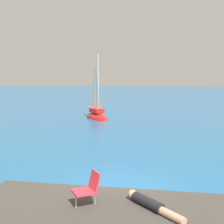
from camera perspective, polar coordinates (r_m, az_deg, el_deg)
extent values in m
plane|color=#236093|center=(10.72, 1.84, -14.26)|extent=(160.00, 160.00, 0.00)
cube|color=#44343D|center=(9.86, -12.99, -16.46)|extent=(1.14, 1.00, 0.71)
cube|color=#3A3F32|center=(9.26, -12.94, -18.11)|extent=(1.31, 1.36, 0.71)
ellipsoid|color=red|center=(26.14, -2.89, -1.30)|extent=(2.83, 3.17, 1.09)
cube|color=red|center=(26.04, -2.90, 0.27)|extent=(1.46, 1.56, 0.36)
cylinder|color=#B7B7BC|center=(25.59, -2.62, 5.32)|extent=(0.12, 0.12, 4.96)
cylinder|color=#B2B2B7|center=(26.63, -3.62, 0.79)|extent=(1.31, 1.61, 0.10)
pyramid|color=silver|center=(26.09, -3.20, 4.92)|extent=(1.03, 1.28, 3.77)
cylinder|color=black|center=(7.49, 6.70, -16.49)|extent=(0.79, 0.82, 0.24)
cylinder|color=tan|center=(7.03, 11.11, -18.53)|extent=(0.61, 0.63, 0.18)
sphere|color=tan|center=(7.86, 3.86, -15.11)|extent=(0.22, 0.22, 0.22)
cube|color=#E03342|center=(7.46, -5.24, -14.66)|extent=(0.70, 0.68, 0.04)
cube|color=#E03342|center=(7.46, -3.34, -12.78)|extent=(0.38, 0.49, 0.45)
cylinder|color=silver|center=(7.47, -6.79, -16.12)|extent=(0.04, 0.04, 0.35)
cylinder|color=silver|center=(7.61, -3.31, -15.61)|extent=(0.04, 0.04, 0.35)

